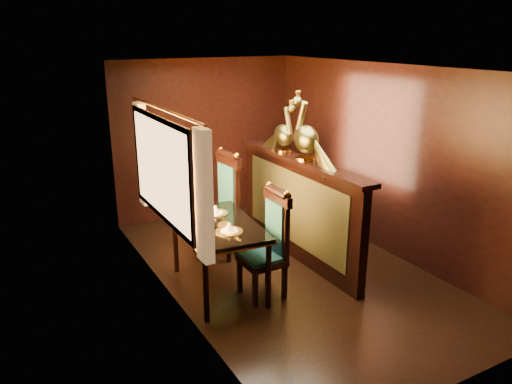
# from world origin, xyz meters

# --- Properties ---
(ground) EXTENTS (5.00, 5.00, 0.00)m
(ground) POSITION_xyz_m (0.00, 0.00, 0.00)
(ground) COLOR black
(ground) RESTS_ON ground
(room_shell) EXTENTS (3.04, 5.04, 2.52)m
(room_shell) POSITION_xyz_m (-0.09, 0.02, 1.58)
(room_shell) COLOR black
(room_shell) RESTS_ON ground
(partition) EXTENTS (0.26, 2.70, 1.36)m
(partition) POSITION_xyz_m (0.32, 0.30, 0.71)
(partition) COLOR black
(partition) RESTS_ON ground
(dining_table) EXTENTS (0.98, 1.47, 1.02)m
(dining_table) POSITION_xyz_m (-0.96, 0.02, 0.75)
(dining_table) COLOR black
(dining_table) RESTS_ON ground
(chair_left) EXTENTS (0.46, 0.51, 1.28)m
(chair_left) POSITION_xyz_m (-0.48, -0.37, 0.66)
(chair_left) COLOR black
(chair_left) RESTS_ON ground
(chair_right) EXTENTS (0.54, 0.57, 1.42)m
(chair_right) POSITION_xyz_m (-0.45, 0.92, 0.74)
(chair_right) COLOR black
(chair_right) RESTS_ON ground
(peacock_left) EXTENTS (0.26, 0.70, 0.83)m
(peacock_left) POSITION_xyz_m (0.33, 0.17, 1.78)
(peacock_left) COLOR #16442B
(peacock_left) RESTS_ON partition
(peacock_right) EXTENTS (0.22, 0.59, 0.70)m
(peacock_right) POSITION_xyz_m (0.33, 0.68, 1.71)
(peacock_right) COLOR #16442B
(peacock_right) RESTS_ON partition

